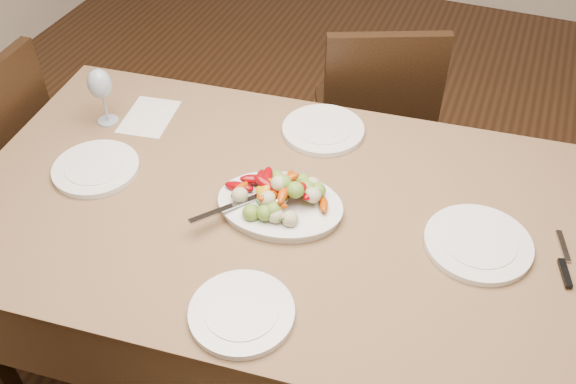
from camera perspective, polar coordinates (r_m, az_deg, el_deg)
The scene contains 13 objects.
floor at distance 2.36m, azimuth 4.57°, elevation -15.38°, with size 6.00×6.00×0.00m, color #372010.
dining_table at distance 2.06m, azimuth 0.00°, elevation -9.08°, with size 1.84×1.04×0.76m, color brown.
chair_far at distance 2.61m, azimuth 7.35°, elevation 6.57°, with size 0.42×0.42×0.95m, color black, non-canonical shape.
serving_platter at distance 1.77m, azimuth -0.71°, elevation -1.35°, with size 0.34×0.25×0.02m, color white.
roasted_vegetables at distance 1.73m, azimuth -0.72°, elevation 0.02°, with size 0.28×0.19×0.09m, color #7A0207, non-canonical shape.
serving_spoon at distance 1.73m, azimuth -3.14°, elevation -0.88°, with size 0.28×0.06×0.03m, color #9EA0A8, non-canonical shape.
plate_left at distance 1.97m, azimuth -16.70°, elevation 2.01°, with size 0.25×0.25×0.02m, color white.
plate_right at distance 1.74m, azimuth 16.53°, elevation -4.43°, with size 0.28×0.28×0.02m, color white.
plate_far at distance 2.04m, azimuth 3.14°, elevation 5.52°, with size 0.26×0.26×0.02m, color white.
plate_near at distance 1.53m, azimuth -4.14°, elevation -10.68°, with size 0.25×0.25×0.02m, color white.
wine_glass at distance 2.11m, azimuth -16.18°, elevation 8.28°, with size 0.08×0.08×0.20m, color #8C99A5, non-canonical shape.
menu_card at distance 2.16m, azimuth -12.25°, elevation 6.55°, with size 0.15×0.21×0.00m, color silver.
table_knife at distance 1.78m, azimuth 23.31°, elevation -5.69°, with size 0.02×0.20×0.01m, color #9EA0A8, non-canonical shape.
Camera 1 is at (0.28, -1.23, 1.99)m, focal length 40.00 mm.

